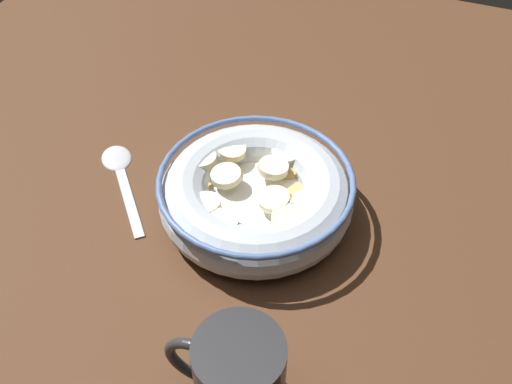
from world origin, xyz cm
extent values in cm
cube|color=#472B19|center=(0.00, 0.00, -1.00)|extent=(101.40, 101.40, 2.00)
cylinder|color=#B2BCC6|center=(0.00, 0.00, 0.30)|extent=(10.29, 10.29, 0.60)
torus|color=#B2BCC6|center=(0.00, 0.00, 2.47)|extent=(18.71, 18.71, 4.95)
torus|color=#4C6699|center=(0.00, 0.00, 4.65)|extent=(18.75, 18.75, 0.60)
cylinder|color=white|center=(0.00, 0.00, 2.54)|extent=(15.74, 15.74, 0.40)
cube|color=#B78947|center=(5.48, -0.85, 3.27)|extent=(1.64, 1.62, 0.76)
cube|color=#AD7F42|center=(-3.93, 5.39, 3.05)|extent=(2.15, 2.15, 0.71)
cube|color=tan|center=(0.09, 5.71, 3.22)|extent=(1.88, 1.90, 0.75)
cube|color=tan|center=(-5.18, -2.28, 3.01)|extent=(2.10, 2.14, 0.90)
cube|color=#AD7F42|center=(3.17, -1.37, 3.04)|extent=(1.93, 1.96, 0.81)
cube|color=#AD7F42|center=(5.22, 1.28, 3.11)|extent=(2.09, 2.09, 0.71)
cube|color=tan|center=(-3.70, -1.16, 3.17)|extent=(2.12, 2.09, 0.85)
cube|color=#B78947|center=(2.90, 3.72, 3.08)|extent=(2.21, 2.19, 0.89)
cube|color=#B78947|center=(-0.49, -4.93, 3.01)|extent=(2.20, 2.20, 0.71)
cube|color=#B78947|center=(-1.84, -3.57, 3.12)|extent=(2.19, 2.16, 0.87)
cube|color=tan|center=(0.00, -3.37, 3.11)|extent=(2.07, 2.07, 0.72)
cylinder|color=beige|center=(-4.21, 3.01, 4.13)|extent=(3.53, 3.50, 0.93)
cylinder|color=#F9EFC6|center=(6.09, -1.08, 4.18)|extent=(4.22, 4.19, 1.27)
cylinder|color=beige|center=(3.06, -0.27, 4.08)|extent=(3.11, 3.11, 1.13)
cylinder|color=#F4EABC|center=(-0.77, -2.64, 4.14)|extent=(3.35, 3.35, 1.14)
cylinder|color=#F4EABC|center=(4.04, -3.55, 4.10)|extent=(3.21, 3.15, 1.07)
cylinder|color=#F4EABC|center=(-5.25, 0.51, 4.03)|extent=(4.09, 4.12, 1.08)
cylinder|color=#F4EABC|center=(-1.17, -5.41, 3.90)|extent=(4.11, 4.17, 1.30)
cylinder|color=beige|center=(-2.29, 1.30, 4.14)|extent=(3.49, 3.49, 1.23)
cylinder|color=#F4EABC|center=(3.33, 4.22, 4.15)|extent=(4.19, 4.15, 1.20)
cylinder|color=#F4EABC|center=(0.97, 5.77, 4.27)|extent=(3.88, 3.87, 0.98)
ellipsoid|color=#B7B7BC|center=(17.02, -1.87, 0.40)|extent=(5.13, 5.22, 0.80)
cube|color=#B7B7BC|center=(12.39, 3.37, 0.18)|extent=(7.26, 8.05, 0.36)
cylinder|color=#262628|center=(-5.99, 18.48, 4.12)|extent=(6.55, 6.55, 8.23)
torus|color=#262628|center=(-2.72, 18.48, 4.12)|extent=(5.41, 0.80, 5.41)
camera|label=1|loc=(-14.08, 35.99, 43.37)|focal=41.08mm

